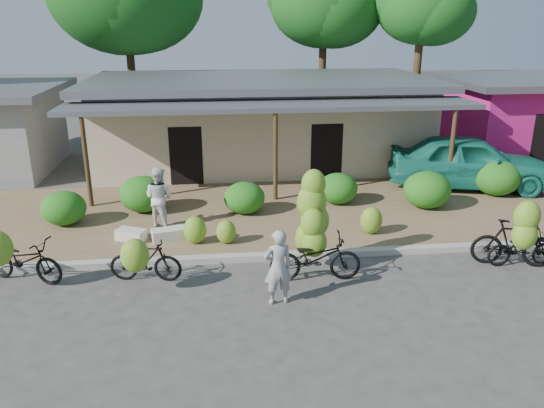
{
  "coord_description": "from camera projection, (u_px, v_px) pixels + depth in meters",
  "views": [
    {
      "loc": [
        -1.84,
        -9.51,
        5.46
      ],
      "look_at": [
        -0.5,
        2.59,
        1.2
      ],
      "focal_mm": 35.0,
      "sensor_mm": 36.0,
      "label": 1
    }
  ],
  "objects": [
    {
      "name": "ground",
      "position": [
        310.0,
        299.0,
        10.92
      ],
      "size": [
        100.0,
        100.0,
        0.0
      ],
      "primitive_type": "plane",
      "color": "#3F3C3A",
      "rests_on": "ground"
    },
    {
      "name": "sidewalk",
      "position": [
        280.0,
        213.0,
        15.59
      ],
      "size": [
        60.0,
        6.0,
        0.12
      ],
      "primitive_type": "cube",
      "color": "#896A4A",
      "rests_on": "ground"
    },
    {
      "name": "curb",
      "position": [
        295.0,
        255.0,
        12.77
      ],
      "size": [
        60.0,
        0.25,
        0.15
      ],
      "primitive_type": "cube",
      "color": "#A8A399",
      "rests_on": "ground"
    },
    {
      "name": "shop_main",
      "position": [
        261.0,
        121.0,
        20.6
      ],
      "size": [
        13.0,
        8.5,
        3.35
      ],
      "color": "beige",
      "rests_on": "ground"
    },
    {
      "name": "shop_pink",
      "position": [
        515.0,
        116.0,
        21.77
      ],
      "size": [
        6.0,
        6.0,
        3.25
      ],
      "color": "#D12084",
      "rests_on": "ground"
    },
    {
      "name": "tree_center_right",
      "position": [
        320.0,
        1.0,
        24.78
      ],
      "size": [
        5.22,
        5.1,
        8.19
      ],
      "color": "#472F1C",
      "rests_on": "ground"
    },
    {
      "name": "tree_near_right",
      "position": [
        418.0,
        5.0,
        23.39
      ],
      "size": [
        4.22,
        4.03,
        7.62
      ],
      "color": "#472F1C",
      "rests_on": "ground"
    },
    {
      "name": "hedge_0",
      "position": [
        64.0,
        208.0,
        14.42
      ],
      "size": [
        1.21,
        1.09,
        0.94
      ],
      "primitive_type": "ellipsoid",
      "color": "#225914",
      "rests_on": "sidewalk"
    },
    {
      "name": "hedge_1",
      "position": [
        143.0,
        194.0,
        15.39
      ],
      "size": [
        1.36,
        1.22,
        1.06
      ],
      "primitive_type": "ellipsoid",
      "color": "#225914",
      "rests_on": "sidewalk"
    },
    {
      "name": "hedge_2",
      "position": [
        244.0,
        198.0,
        15.28
      ],
      "size": [
        1.19,
        1.07,
        0.93
      ],
      "primitive_type": "ellipsoid",
      "color": "#225914",
      "rests_on": "sidewalk"
    },
    {
      "name": "hedge_3",
      "position": [
        338.0,
        188.0,
        16.09
      ],
      "size": [
        1.21,
        1.09,
        0.94
      ],
      "primitive_type": "ellipsoid",
      "color": "#225914",
      "rests_on": "sidewalk"
    },
    {
      "name": "hedge_4",
      "position": [
        427.0,
        190.0,
        15.7
      ],
      "size": [
        1.42,
        1.27,
        1.1
      ],
      "primitive_type": "ellipsoid",
      "color": "#225914",
      "rests_on": "sidewalk"
    },
    {
      "name": "hedge_5",
      "position": [
        497.0,
        178.0,
        16.84
      ],
      "size": [
        1.45,
        1.3,
        1.13
      ],
      "primitive_type": "ellipsoid",
      "color": "#225914",
      "rests_on": "sidewalk"
    },
    {
      "name": "bike_far_left",
      "position": [
        19.0,
        258.0,
        11.39
      ],
      "size": [
        2.02,
        1.53,
        1.45
      ],
      "rotation": [
        0.0,
        0.0,
        1.19
      ],
      "color": "black",
      "rests_on": "ground"
    },
    {
      "name": "bike_left",
      "position": [
        143.0,
        260.0,
        11.36
      ],
      "size": [
        1.64,
        1.24,
        1.27
      ],
      "rotation": [
        0.0,
        0.0,
        1.41
      ],
      "color": "black",
      "rests_on": "ground"
    },
    {
      "name": "bike_center",
      "position": [
        314.0,
        239.0,
        11.66
      ],
      "size": [
        2.04,
        1.23,
        2.38
      ],
      "rotation": [
        0.0,
        0.0,
        1.53
      ],
      "color": "black",
      "rests_on": "ground"
    },
    {
      "name": "bike_right",
      "position": [
        516.0,
        239.0,
        12.03
      ],
      "size": [
        1.95,
        1.37,
        1.8
      ],
      "rotation": [
        0.0,
        0.0,
        1.29
      ],
      "color": "black",
      "rests_on": "ground"
    },
    {
      "name": "bike_far_right",
      "position": [
        522.0,
        248.0,
        12.29
      ],
      "size": [
        1.65,
        0.6,
        0.86
      ],
      "rotation": [
        0.0,
        0.0,
        1.55
      ],
      "color": "black",
      "rests_on": "ground"
    },
    {
      "name": "loose_banana_a",
      "position": [
        195.0,
        230.0,
        13.23
      ],
      "size": [
        0.57,
        0.49,
        0.71
      ],
      "primitive_type": "ellipsoid",
      "color": "#6DAE2B",
      "rests_on": "sidewalk"
    },
    {
      "name": "loose_banana_b",
      "position": [
        226.0,
        232.0,
        13.24
      ],
      "size": [
        0.49,
        0.42,
        0.62
      ],
      "primitive_type": "ellipsoid",
      "color": "#6DAE2B",
      "rests_on": "sidewalk"
    },
    {
      "name": "loose_banana_c",
      "position": [
        371.0,
        220.0,
        13.83
      ],
      "size": [
        0.58,
        0.49,
        0.73
      ],
      "primitive_type": "ellipsoid",
      "color": "#6DAE2B",
      "rests_on": "sidewalk"
    },
    {
      "name": "sack_near",
      "position": [
        169.0,
        234.0,
        13.5
      ],
      "size": [
        0.92,
        0.61,
        0.3
      ],
      "primitive_type": "cube",
      "rotation": [
        0.0,
        0.0,
        0.26
      ],
      "color": "silver",
      "rests_on": "sidewalk"
    },
    {
      "name": "sack_far",
      "position": [
        131.0,
        235.0,
        13.5
      ],
      "size": [
        0.84,
        0.67,
        0.28
      ],
      "primitive_type": "cube",
      "rotation": [
        0.0,
        0.0,
        -0.45
      ],
      "color": "silver",
      "rests_on": "sidewalk"
    },
    {
      "name": "vendor",
      "position": [
        278.0,
        267.0,
        10.53
      ],
      "size": [
        0.63,
        0.47,
        1.59
      ],
      "primitive_type": "imported",
      "rotation": [
        0.0,
        0.0,
        3.3
      ],
      "color": "#989898",
      "rests_on": "ground"
    },
    {
      "name": "bystander",
      "position": [
        159.0,
        197.0,
        14.2
      ],
      "size": [
        1.01,
        0.94,
        1.65
      ],
      "primitive_type": "imported",
      "rotation": [
        0.0,
        0.0,
        2.62
      ],
      "color": "silver",
      "rests_on": "sidewalk"
    },
    {
      "name": "teal_van",
      "position": [
        469.0,
        161.0,
        17.51
      ],
      "size": [
        5.55,
        3.28,
        1.77
      ],
      "primitive_type": "imported",
      "rotation": [
        0.0,
        0.0,
        1.33
      ],
      "color": "#1B7A65",
      "rests_on": "sidewalk"
    }
  ]
}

